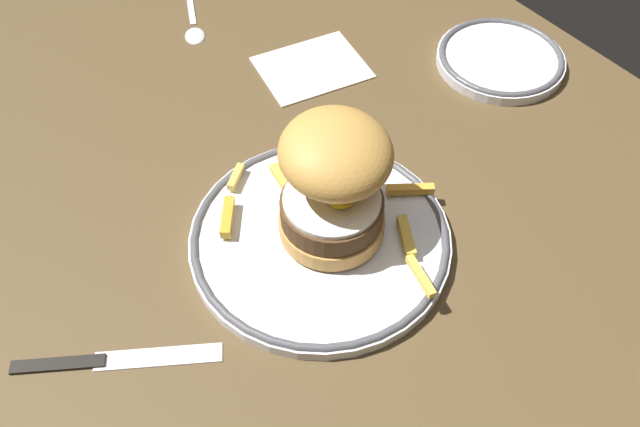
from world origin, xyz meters
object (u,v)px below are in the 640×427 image
Objects in this scene: dinner_plate at (320,238)px; napkin at (312,67)px; side_plate at (501,59)px; knife at (99,360)px; burger at (334,181)px; spoon at (194,27)px.

dinner_plate is 26.73cm from napkin.
napkin is at bearing -124.12° from side_plate.
napkin is (-21.29, 37.70, -0.06)cm from knife.
dinner_plate reaches higher than knife.
burger reaches higher than knife.
spoon is at bearing 140.79° from knife.
side_plate is 1.21× the size of spoon.
side_plate is 0.96× the size of knife.
dinner_plate is at bearing -74.89° from side_plate.
dinner_plate is 2.04× the size of burger.
burger is at bearing 88.92° from knife.
spoon is 1.02× the size of napkin.
spoon is at bearing -153.16° from napkin.
side_plate is 23.12cm from napkin.
spoon is at bearing -136.48° from side_plate.
burger reaches higher than spoon.
burger is 38.17cm from spoon.
knife is at bearing -91.08° from burger.
side_plate is at bearing 43.52° from spoon.
spoon is 17.24cm from napkin.
napkin is at bearing 119.46° from knife.
dinner_plate is at bearing 87.80° from knife.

